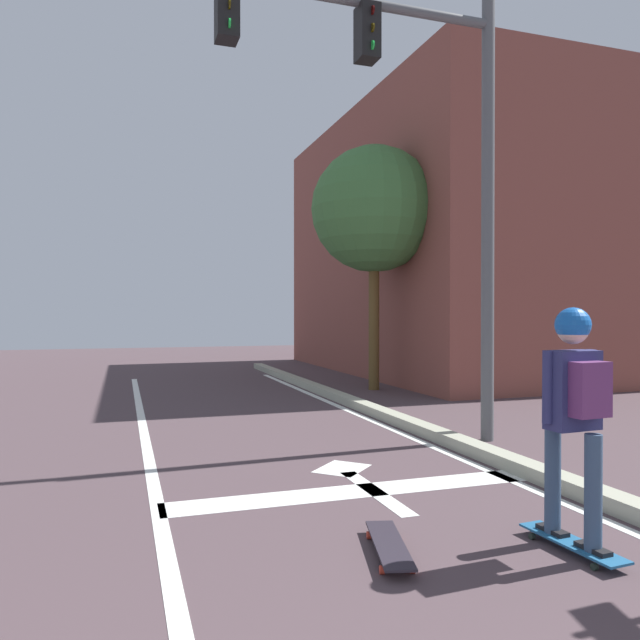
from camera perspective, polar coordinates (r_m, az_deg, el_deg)
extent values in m
cube|color=silver|center=(5.54, -15.32, -16.19)|extent=(0.12, 20.00, 0.01)
cube|color=silver|center=(6.57, 15.41, -13.51)|extent=(0.12, 20.00, 0.01)
cube|color=silver|center=(5.61, 3.31, -15.96)|extent=(3.42, 0.40, 0.01)
cube|color=silver|center=(5.61, 5.26, -15.95)|extent=(0.16, 1.40, 0.01)
cube|color=silver|center=(6.37, 2.11, -13.93)|extent=(0.71, 0.71, 0.01)
cube|color=#A0A18B|center=(6.70, 17.23, -12.66)|extent=(0.24, 24.00, 0.14)
cube|color=#1E5988|center=(4.61, 22.86, -18.93)|extent=(0.25, 0.82, 0.02)
cube|color=#B2B2B7|center=(4.81, 20.41, -18.29)|extent=(0.16, 0.06, 0.01)
cylinder|color=black|center=(4.76, 19.54, -18.84)|extent=(0.03, 0.05, 0.04)
cylinder|color=black|center=(4.87, 21.25, -18.36)|extent=(0.03, 0.05, 0.04)
cube|color=#B2B2B7|center=(4.44, 25.54, -19.94)|extent=(0.16, 0.06, 0.01)
cylinder|color=black|center=(4.38, 24.66, -20.58)|extent=(0.03, 0.05, 0.04)
cylinder|color=black|center=(4.51, 26.38, -19.97)|extent=(0.03, 0.05, 0.04)
cylinder|color=#374D6A|center=(4.62, 21.28, -13.89)|extent=(0.11, 0.11, 0.75)
cube|color=black|center=(4.73, 21.26, -18.15)|extent=(0.11, 0.25, 0.03)
cylinder|color=#374D6A|center=(4.38, 24.57, -14.72)|extent=(0.11, 0.11, 0.75)
cube|color=black|center=(4.49, 24.55, -19.19)|extent=(0.11, 0.25, 0.03)
cube|color=navy|center=(4.38, 22.91, -6.15)|extent=(0.36, 0.20, 0.53)
cylinder|color=navy|center=(4.27, 20.86, -5.99)|extent=(0.07, 0.07, 0.48)
cylinder|color=navy|center=(4.53, 24.31, -5.62)|extent=(0.07, 0.09, 0.48)
sphere|color=beige|center=(4.35, 22.94, -0.76)|extent=(0.21, 0.21, 0.21)
sphere|color=#1558B0|center=(4.35, 22.94, -0.42)|extent=(0.23, 0.23, 0.23)
cube|color=#632E63|center=(4.28, 24.25, -6.04)|extent=(0.27, 0.16, 0.36)
cube|color=#29232D|center=(4.27, 6.60, -20.43)|extent=(0.41, 0.87, 0.02)
cube|color=#B2B2B7|center=(4.54, 5.93, -19.30)|extent=(0.17, 0.09, 0.01)
cylinder|color=red|center=(4.54, 4.67, -19.74)|extent=(0.04, 0.06, 0.05)
cylinder|color=red|center=(4.57, 7.18, -19.61)|extent=(0.04, 0.06, 0.05)
cube|color=#B2B2B7|center=(4.01, 7.37, -22.08)|extent=(0.17, 0.09, 0.01)
cylinder|color=red|center=(4.01, 5.92, -22.59)|extent=(0.04, 0.06, 0.05)
cylinder|color=red|center=(4.04, 8.80, -22.39)|extent=(0.04, 0.06, 0.05)
cylinder|color=#55595C|center=(7.93, 15.69, 9.40)|extent=(0.16, 0.16, 5.64)
cube|color=black|center=(7.78, 4.52, 25.55)|extent=(0.24, 0.28, 0.64)
cylinder|color=#3A0605|center=(7.74, 5.01, 27.33)|extent=(0.02, 0.10, 0.10)
cylinder|color=#3C3106|center=(7.65, 5.01, 25.99)|extent=(0.02, 0.10, 0.10)
cylinder|color=green|center=(7.57, 5.00, 24.62)|extent=(0.02, 0.10, 0.10)
cube|color=black|center=(7.36, -8.86, 27.06)|extent=(0.24, 0.28, 0.64)
cylinder|color=#3C3106|center=(7.23, -8.64, 27.58)|extent=(0.02, 0.10, 0.10)
cylinder|color=green|center=(7.14, -8.63, 26.15)|extent=(0.02, 0.10, 0.10)
cylinder|color=brown|center=(12.66, 5.16, 0.16)|extent=(0.22, 0.22, 3.01)
sphere|color=#3F723A|center=(12.85, 5.17, 10.46)|extent=(2.65, 2.65, 2.65)
cube|color=brown|center=(17.91, 15.13, 6.61)|extent=(8.24, 10.46, 6.96)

